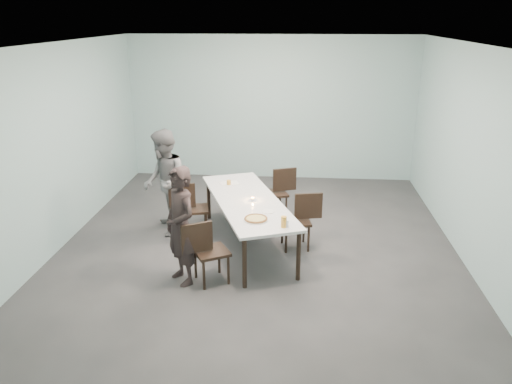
# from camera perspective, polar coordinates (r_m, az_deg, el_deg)

# --- Properties ---
(ground) EXTENTS (7.00, 7.00, 0.00)m
(ground) POSITION_cam_1_polar(r_m,az_deg,el_deg) (7.75, 0.21, -6.15)
(ground) COLOR #333335
(ground) RESTS_ON ground
(room_shell) EXTENTS (6.02, 7.02, 3.01)m
(room_shell) POSITION_cam_1_polar(r_m,az_deg,el_deg) (7.11, 0.23, 8.71)
(room_shell) COLOR #96BBBD
(room_shell) RESTS_ON ground
(table) EXTENTS (1.77, 2.75, 0.75)m
(table) POSITION_cam_1_polar(r_m,az_deg,el_deg) (7.50, -0.98, -1.29)
(table) COLOR white
(table) RESTS_ON ground
(chair_near_left) EXTENTS (0.64, 0.57, 0.87)m
(chair_near_left) POSITION_cam_1_polar(r_m,az_deg,el_deg) (6.57, -5.81, -6.39)
(chair_near_left) COLOR black
(chair_near_left) RESTS_ON ground
(chair_far_left) EXTENTS (0.65, 0.51, 0.87)m
(chair_far_left) POSITION_cam_1_polar(r_m,az_deg,el_deg) (8.02, -7.61, -1.51)
(chair_far_left) COLOR black
(chair_far_left) RESTS_ON ground
(chair_near_right) EXTENTS (0.64, 0.50, 0.87)m
(chair_near_right) POSITION_cam_1_polar(r_m,az_deg,el_deg) (7.54, 5.15, -2.83)
(chair_near_right) COLOR black
(chair_near_right) RESTS_ON ground
(chair_far_right) EXTENTS (0.65, 0.54, 0.87)m
(chair_far_right) POSITION_cam_1_polar(r_m,az_deg,el_deg) (8.69, 2.59, 0.32)
(chair_far_right) COLOR black
(chair_far_right) RESTS_ON ground
(diner_near) EXTENTS (0.67, 0.69, 1.59)m
(diner_near) POSITION_cam_1_polar(r_m,az_deg,el_deg) (6.52, -8.60, -3.88)
(diner_near) COLOR black
(diner_near) RESTS_ON ground
(diner_far) EXTENTS (0.89, 1.00, 1.70)m
(diner_far) POSITION_cam_1_polar(r_m,az_deg,el_deg) (8.06, -10.42, 1.05)
(diner_far) COLOR slate
(diner_far) RESTS_ON ground
(pizza) EXTENTS (0.34, 0.34, 0.04)m
(pizza) POSITION_cam_1_polar(r_m,az_deg,el_deg) (6.74, -0.01, -3.08)
(pizza) COLOR white
(pizza) RESTS_ON table
(side_plate) EXTENTS (0.18, 0.18, 0.01)m
(side_plate) POSITION_cam_1_polar(r_m,az_deg,el_deg) (7.03, 1.39, -2.23)
(side_plate) COLOR white
(side_plate) RESTS_ON table
(beer_glass) EXTENTS (0.08, 0.08, 0.15)m
(beer_glass) POSITION_cam_1_polar(r_m,az_deg,el_deg) (6.51, 3.19, -3.42)
(beer_glass) COLOR gold
(beer_glass) RESTS_ON table
(water_tumbler) EXTENTS (0.08, 0.08, 0.09)m
(water_tumbler) POSITION_cam_1_polar(r_m,az_deg,el_deg) (6.55, 3.41, -3.59)
(water_tumbler) COLOR silver
(water_tumbler) RESTS_ON table
(tealight) EXTENTS (0.06, 0.06, 0.05)m
(tealight) POSITION_cam_1_polar(r_m,az_deg,el_deg) (7.45, -0.37, -0.82)
(tealight) COLOR silver
(tealight) RESTS_ON table
(amber_tumbler) EXTENTS (0.07, 0.07, 0.08)m
(amber_tumbler) POSITION_cam_1_polar(r_m,az_deg,el_deg) (8.13, -3.13, 1.09)
(amber_tumbler) COLOR gold
(amber_tumbler) RESTS_ON table
(menu) EXTENTS (0.36, 0.31, 0.01)m
(menu) POSITION_cam_1_polar(r_m,az_deg,el_deg) (8.21, -3.08, 1.01)
(menu) COLOR silver
(menu) RESTS_ON table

